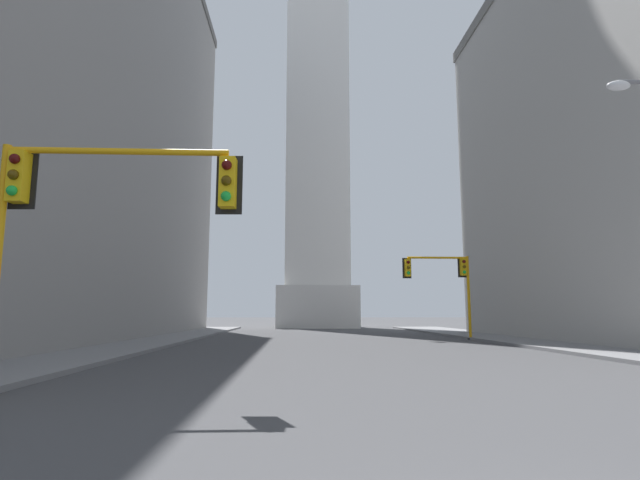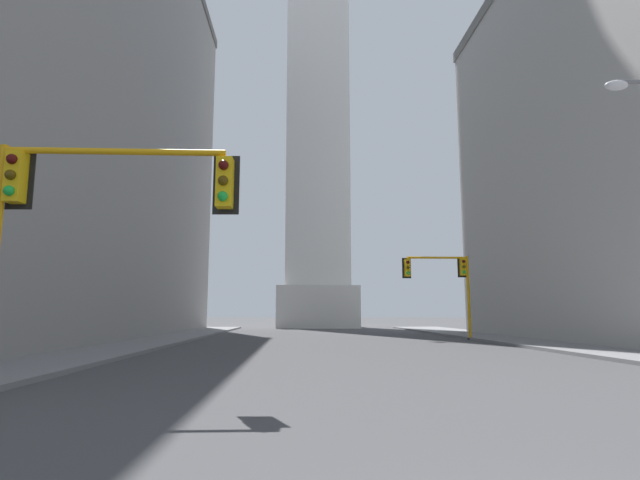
{
  "view_description": "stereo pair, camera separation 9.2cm",
  "coord_description": "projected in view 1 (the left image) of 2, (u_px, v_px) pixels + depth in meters",
  "views": [
    {
      "loc": [
        -2.39,
        -2.32,
        1.66
      ],
      "look_at": [
        -0.39,
        40.06,
        7.9
      ],
      "focal_mm": 28.0,
      "sensor_mm": 36.0,
      "label": 1
    },
    {
      "loc": [
        -2.3,
        -2.32,
        1.66
      ],
      "look_at": [
        -0.39,
        40.06,
        7.9
      ],
      "focal_mm": 28.0,
      "sensor_mm": 36.0,
      "label": 2
    }
  ],
  "objects": [
    {
      "name": "obelisk",
      "position": [
        317.0,
        23.0,
        64.16
      ],
      "size": [
        9.3,
        9.3,
        79.76
      ],
      "color": "silver",
      "rests_on": "ground_plane"
    },
    {
      "name": "traffic_light_near_left",
      "position": [
        87.0,
        202.0,
        10.58
      ],
      "size": [
        5.2,
        0.51,
        5.23
      ],
      "color": "orange",
      "rests_on": "ground_plane"
    },
    {
      "name": "traffic_light_mid_right",
      "position": [
        446.0,
        276.0,
        32.13
      ],
      "size": [
        4.42,
        0.51,
        5.33
      ],
      "color": "orange",
      "rests_on": "ground_plane"
    },
    {
      "name": "sidewalk_left",
      "position": [
        99.0,
        350.0,
        21.95
      ],
      "size": [
        5.0,
        68.45,
        0.15
      ],
      "primitive_type": "cube",
      "color": "slate",
      "rests_on": "ground_plane"
    },
    {
      "name": "sidewalk_right",
      "position": [
        588.0,
        348.0,
        22.98
      ],
      "size": [
        5.0,
        68.45,
        0.15
      ],
      "primitive_type": "cube",
      "color": "slate",
      "rests_on": "ground_plane"
    }
  ]
}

